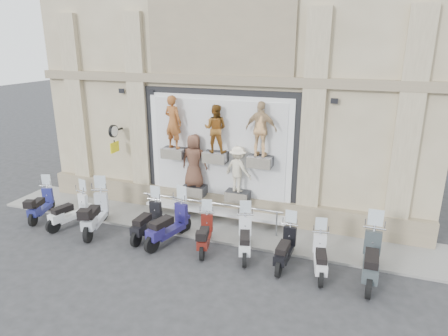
{
  "coord_description": "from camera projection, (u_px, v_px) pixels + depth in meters",
  "views": [
    {
      "loc": [
        4.67,
        -9.45,
        6.04
      ],
      "look_at": [
        0.55,
        1.9,
        2.2
      ],
      "focal_mm": 32.0,
      "sensor_mm": 36.0,
      "label": 1
    }
  ],
  "objects": [
    {
      "name": "scooter_b",
      "position": [
        69.0,
        205.0,
        13.49
      ],
      "size": [
        0.98,
        1.92,
        1.5
      ],
      "primitive_type": null,
      "rotation": [
        0.0,
        0.0,
        -0.25
      ],
      "color": "silver",
      "rests_on": "ground"
    },
    {
      "name": "scooter_e",
      "position": [
        168.0,
        218.0,
        12.31
      ],
      "size": [
        1.1,
        2.16,
        1.69
      ],
      "primitive_type": null,
      "rotation": [
        0.0,
        0.0,
        -0.25
      ],
      "color": "navy",
      "rests_on": "ground"
    },
    {
      "name": "scooter_g",
      "position": [
        245.0,
        232.0,
        11.62
      ],
      "size": [
        1.03,
        1.9,
        1.48
      ],
      "primitive_type": null,
      "rotation": [
        0.0,
        0.0,
        0.29
      ],
      "color": "silver",
      "rests_on": "ground"
    },
    {
      "name": "ground",
      "position": [
        185.0,
        255.0,
        11.82
      ],
      "size": [
        90.0,
        90.0,
        0.0
      ],
      "primitive_type": "plane",
      "color": "#2C2C2F",
      "rests_on": "ground"
    },
    {
      "name": "scooter_i",
      "position": [
        321.0,
        250.0,
        10.69
      ],
      "size": [
        0.79,
        1.78,
        1.4
      ],
      "primitive_type": null,
      "rotation": [
        0.0,
        0.0,
        0.17
      ],
      "color": "silver",
      "rests_on": "ground"
    },
    {
      "name": "scooter_h",
      "position": [
        285.0,
        242.0,
        11.09
      ],
      "size": [
        0.58,
        1.78,
        1.43
      ],
      "primitive_type": null,
      "rotation": [
        0.0,
        0.0,
        -0.04
      ],
      "color": "black",
      "rests_on": "ground"
    },
    {
      "name": "sidewalk",
      "position": [
        211.0,
        225.0,
        13.68
      ],
      "size": [
        16.0,
        2.2,
        0.08
      ],
      "primitive_type": "cube",
      "color": "gray",
      "rests_on": "ground"
    },
    {
      "name": "scooter_j",
      "position": [
        372.0,
        251.0,
        10.3
      ],
      "size": [
        0.67,
        2.16,
        1.75
      ],
      "primitive_type": null,
      "rotation": [
        0.0,
        0.0,
        -0.02
      ],
      "color": "#323A3D",
      "rests_on": "ground"
    },
    {
      "name": "scooter_a",
      "position": [
        40.0,
        199.0,
        14.09
      ],
      "size": [
        1.01,
        1.85,
        1.44
      ],
      "primitive_type": null,
      "rotation": [
        0.0,
        0.0,
        0.3
      ],
      "color": "navy",
      "rests_on": "ground"
    },
    {
      "name": "scooter_c",
      "position": [
        95.0,
        207.0,
        13.07
      ],
      "size": [
        1.23,
        2.2,
        1.71
      ],
      "primitive_type": null,
      "rotation": [
        0.0,
        0.0,
        0.31
      ],
      "color": "#ADB1BB",
      "rests_on": "ground"
    },
    {
      "name": "guard_rail",
      "position": [
        210.0,
        214.0,
        13.47
      ],
      "size": [
        5.06,
        0.1,
        0.93
      ],
      "primitive_type": null,
      "color": "#9EA0A5",
      "rests_on": "ground"
    },
    {
      "name": "scooter_d",
      "position": [
        147.0,
        215.0,
        12.71
      ],
      "size": [
        0.55,
        1.88,
        1.53
      ],
      "primitive_type": null,
      "rotation": [
        0.0,
        0.0,
        -0.0
      ],
      "color": "black",
      "rests_on": "ground"
    },
    {
      "name": "scooter_f",
      "position": [
        205.0,
        228.0,
        11.95
      ],
      "size": [
        0.93,
        1.79,
        1.4
      ],
      "primitive_type": null,
      "rotation": [
        0.0,
        0.0,
        0.26
      ],
      "color": "#57150E",
      "rests_on": "ground"
    },
    {
      "name": "building",
      "position": [
        254.0,
        42.0,
        16.26
      ],
      "size": [
        14.0,
        8.6,
        12.0
      ],
      "primitive_type": null,
      "color": "beige",
      "rests_on": "ground"
    },
    {
      "name": "clock_sign_bracket",
      "position": [
        114.0,
        135.0,
        14.44
      ],
      "size": [
        0.1,
        0.8,
        1.02
      ],
      "color": "black",
      "rests_on": "ground"
    },
    {
      "name": "shop_vitrine",
      "position": [
        218.0,
        153.0,
        13.53
      ],
      "size": [
        5.6,
        0.89,
        4.3
      ],
      "color": "black",
      "rests_on": "ground"
    }
  ]
}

